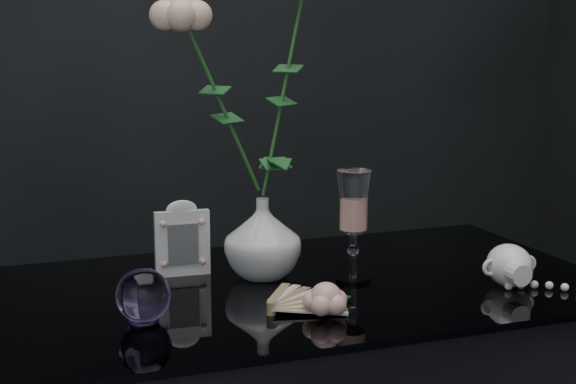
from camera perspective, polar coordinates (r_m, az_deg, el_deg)
name	(u,v)px	position (r m, az deg, el deg)	size (l,w,h in m)	color
vase	(263,238)	(1.50, -1.65, -3.00)	(0.13, 0.13, 0.14)	silver
wine_glass	(353,226)	(1.48, 4.25, -2.23)	(0.06, 0.06, 0.19)	white
picture_frame	(182,238)	(1.53, -6.86, -2.96)	(0.10, 0.08, 0.13)	white
paperweight	(143,295)	(1.30, -9.35, -6.62)	(0.08, 0.08, 0.08)	#9E7FCE
paper_fan	(271,307)	(1.33, -1.09, -7.45)	(0.23, 0.18, 0.02)	beige
loose_rose	(326,299)	(1.32, 2.47, -6.93)	(0.11, 0.15, 0.05)	#F0AB9B
pearl_jar	(510,264)	(1.51, 14.13, -4.51)	(0.25, 0.26, 0.07)	white
roses	(248,77)	(1.45, -2.57, 7.44)	(0.30, 0.13, 0.43)	beige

